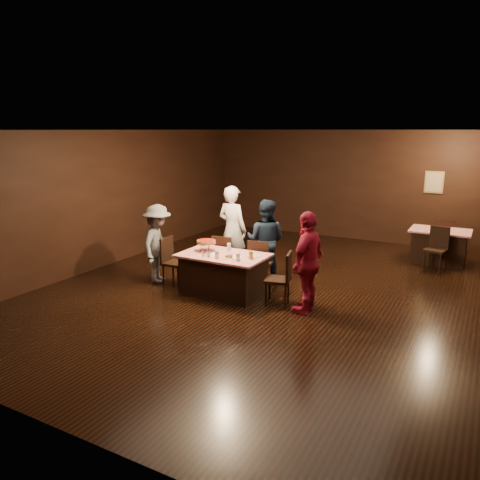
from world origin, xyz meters
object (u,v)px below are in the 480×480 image
at_px(chair_back_far, 442,237).
at_px(pizza_stand, 206,242).
at_px(chair_far_right, 261,263).
at_px(diner_navy_hoodie, 265,240).
at_px(chair_end_right, 278,279).
at_px(plate_empty, 254,256).
at_px(glass_front_left, 217,255).
at_px(diner_white_jacket, 232,230).
at_px(glass_front_right, 238,257).
at_px(glass_back, 229,247).
at_px(diner_grey_knit, 158,244).
at_px(back_table, 439,246).
at_px(chair_far_left, 225,257).
at_px(diner_red_shirt, 308,262).
at_px(glass_amber, 251,255).
at_px(main_table, 223,274).
at_px(chair_end_left, 175,262).
at_px(chair_back_near, 436,249).

distance_m(chair_back_far, pizza_stand, 6.04).
relative_size(chair_far_right, chair_back_far, 1.00).
relative_size(diner_navy_hoodie, pizza_stand, 4.39).
bearing_deg(chair_end_right, plate_empty, -119.21).
bearing_deg(glass_front_left, chair_back_far, 57.80).
height_order(diner_white_jacket, glass_front_right, diner_white_jacket).
distance_m(glass_front_left, glass_back, 0.61).
distance_m(chair_back_far, diner_grey_knit, 6.80).
height_order(back_table, glass_front_left, glass_front_left).
distance_m(chair_far_left, chair_far_right, 0.80).
relative_size(diner_red_shirt, glass_amber, 12.33).
distance_m(main_table, diner_white_jacket, 1.48).
bearing_deg(diner_grey_knit, glass_front_right, -114.11).
height_order(pizza_stand, glass_back, pizza_stand).
bearing_deg(chair_end_left, diner_navy_hoodie, -54.19).
distance_m(chair_end_left, glass_amber, 1.74).
height_order(chair_end_right, chair_back_near, same).
distance_m(chair_back_far, glass_amber, 5.57).
height_order(back_table, chair_far_left, chair_far_left).
distance_m(diner_white_jacket, diner_grey_knit, 1.61).
relative_size(main_table, chair_far_right, 1.68).
bearing_deg(chair_back_near, diner_navy_hoodie, -129.73).
xyz_separation_m(chair_back_near, glass_front_left, (-3.23, -3.82, 0.37)).
xyz_separation_m(pizza_stand, plate_empty, (0.95, 0.10, -0.17)).
height_order(main_table, diner_white_jacket, diner_white_jacket).
bearing_deg(glass_back, glass_front_right, -47.73).
height_order(chair_back_near, diner_grey_knit, diner_grey_knit).
xyz_separation_m(chair_end_left, glass_back, (1.05, 0.30, 0.37)).
bearing_deg(chair_far_left, main_table, 110.51).
xyz_separation_m(diner_red_shirt, glass_amber, (-1.07, 0.02, -0.02)).
height_order(chair_end_left, diner_navy_hoodie, diner_navy_hoodie).
relative_size(diner_grey_knit, glass_front_left, 11.26).
bearing_deg(main_table, back_table, 52.19).
height_order(chair_back_near, glass_front_right, chair_back_near).
distance_m(diner_grey_knit, plate_empty, 2.08).
relative_size(chair_end_right, diner_grey_knit, 0.60).
bearing_deg(glass_front_right, pizza_stand, 160.56).
bearing_deg(diner_grey_knit, pizza_stand, -104.67).
distance_m(diner_red_shirt, plate_empty, 1.14).
height_order(chair_far_left, chair_end_right, same).
xyz_separation_m(pizza_stand, glass_amber, (1.00, -0.10, -0.11)).
bearing_deg(diner_red_shirt, chair_end_left, -87.83).
bearing_deg(diner_white_jacket, glass_amber, 138.23).
relative_size(chair_end_left, diner_white_jacket, 0.51).
bearing_deg(chair_end_left, diner_red_shirt, -94.01).
height_order(chair_end_left, diner_red_shirt, diner_red_shirt).
bearing_deg(glass_front_right, chair_far_left, 130.36).
relative_size(main_table, pizza_stand, 4.21).
relative_size(diner_grey_knit, pizza_stand, 4.15).
bearing_deg(main_table, glass_front_left, -80.54).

